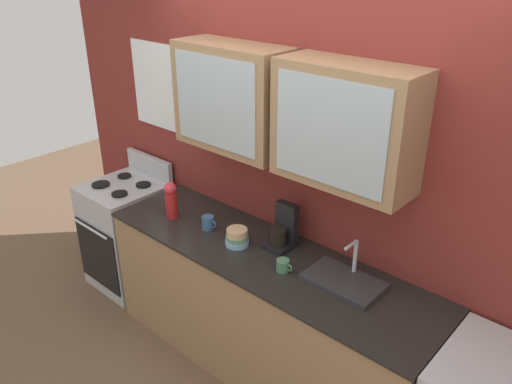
{
  "coord_description": "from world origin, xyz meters",
  "views": [
    {
      "loc": [
        1.8,
        -2.09,
        2.7
      ],
      "look_at": [
        -0.06,
        0.0,
        1.34
      ],
      "focal_mm": 35.79,
      "sensor_mm": 36.0,
      "label": 1
    }
  ],
  "objects": [
    {
      "name": "stove_range",
      "position": [
        -1.54,
        -0.0,
        0.47
      ],
      "size": [
        0.59,
        0.66,
        1.1
      ],
      "color": "silver",
      "rests_on": "ground_plane"
    },
    {
      "name": "coffee_maker",
      "position": [
        0.02,
        0.17,
        1.03
      ],
      "size": [
        0.17,
        0.2,
        0.29
      ],
      "color": "black",
      "rests_on": "counter"
    },
    {
      "name": "back_wall_unit",
      "position": [
        -0.0,
        0.34,
        1.42
      ],
      "size": [
        4.76,
        0.43,
        2.61
      ],
      "color": "maroon",
      "rests_on": "ground_plane"
    },
    {
      "name": "counter",
      "position": [
        0.0,
        0.0,
        0.46
      ],
      "size": [
        2.39,
        0.68,
        0.92
      ],
      "color": "#93704C",
      "rests_on": "ground_plane"
    },
    {
      "name": "ground_plane",
      "position": [
        0.0,
        0.0,
        0.0
      ],
      "size": [
        10.0,
        10.0,
        0.0
      ],
      "primitive_type": "plane",
      "color": "brown"
    },
    {
      "name": "sink_faucet",
      "position": [
        0.55,
        0.07,
        0.95
      ],
      "size": [
        0.45,
        0.28,
        0.25
      ],
      "color": "#2D2D30",
      "rests_on": "counter"
    },
    {
      "name": "vase",
      "position": [
        -0.82,
        -0.07,
        1.06
      ],
      "size": [
        0.09,
        0.09,
        0.27
      ],
      "color": "#B21E1E",
      "rests_on": "counter"
    },
    {
      "name": "bowl_stack",
      "position": [
        -0.2,
        -0.03,
        0.98
      ],
      "size": [
        0.16,
        0.16,
        0.12
      ],
      "color": "#8CB7E0",
      "rests_on": "counter"
    },
    {
      "name": "cup_near_sink",
      "position": [
        0.21,
        -0.06,
        0.96
      ],
      "size": [
        0.11,
        0.08,
        0.08
      ],
      "color": "#4C7F59",
      "rests_on": "counter"
    },
    {
      "name": "cup_near_bowls",
      "position": [
        -0.5,
        -0.01,
        0.97
      ],
      "size": [
        0.12,
        0.09,
        0.09
      ],
      "color": "#38608C",
      "rests_on": "counter"
    }
  ]
}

